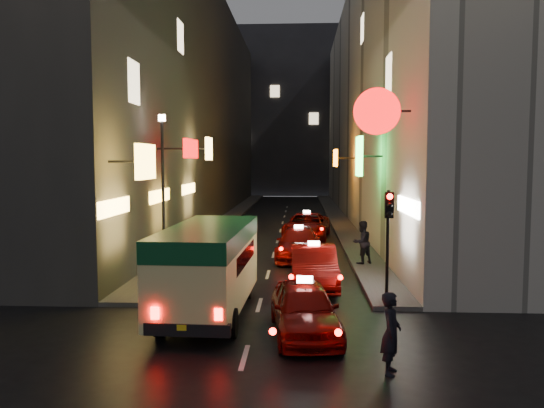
% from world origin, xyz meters
% --- Properties ---
extents(building_left, '(7.61, 52.00, 18.00)m').
position_xyz_m(building_left, '(-8.00, 33.99, 9.00)').
color(building_left, '#393734').
rests_on(building_left, ground).
extents(building_right, '(7.93, 52.00, 18.00)m').
position_xyz_m(building_right, '(8.00, 33.99, 9.00)').
color(building_right, beige).
rests_on(building_right, ground).
extents(building_far, '(30.00, 10.00, 22.00)m').
position_xyz_m(building_far, '(0.00, 66.00, 11.00)').
color(building_far, '#34353A').
rests_on(building_far, ground).
extents(sidewalk_left, '(1.50, 52.00, 0.15)m').
position_xyz_m(sidewalk_left, '(-4.25, 34.00, 0.07)').
color(sidewalk_left, '#4D4B48').
rests_on(sidewalk_left, ground).
extents(sidewalk_right, '(1.50, 52.00, 0.15)m').
position_xyz_m(sidewalk_right, '(4.25, 34.00, 0.07)').
color(sidewalk_right, '#4D4B48').
rests_on(sidewalk_right, ground).
extents(minibus, '(2.37, 6.22, 2.65)m').
position_xyz_m(minibus, '(-1.40, 7.33, 1.67)').
color(minibus, '#E4E38E').
rests_on(minibus, ground).
extents(taxi_near, '(2.64, 5.27, 1.78)m').
position_xyz_m(taxi_near, '(1.40, 5.69, 0.81)').
color(taxi_near, '#780906').
rests_on(taxi_near, ground).
extents(taxi_second, '(2.36, 5.52, 1.91)m').
position_xyz_m(taxi_second, '(1.78, 11.07, 0.87)').
color(taxi_second, '#780906').
rests_on(taxi_second, ground).
extents(taxi_third, '(2.34, 5.29, 1.83)m').
position_xyz_m(taxi_third, '(1.22, 16.56, 0.83)').
color(taxi_third, '#780906').
rests_on(taxi_third, ground).
extents(taxi_far, '(2.84, 5.69, 1.91)m').
position_xyz_m(taxi_far, '(1.68, 23.05, 0.87)').
color(taxi_far, '#780906').
rests_on(taxi_far, ground).
extents(pedestrian_crossing, '(0.58, 0.75, 2.01)m').
position_xyz_m(pedestrian_crossing, '(3.22, 3.25, 1.00)').
color(pedestrian_crossing, black).
rests_on(pedestrian_crossing, ground).
extents(pedestrian_sidewalk, '(0.92, 0.82, 2.08)m').
position_xyz_m(pedestrian_sidewalk, '(3.94, 14.79, 1.19)').
color(pedestrian_sidewalk, black).
rests_on(pedestrian_sidewalk, sidewalk_right).
extents(traffic_light, '(0.26, 0.43, 3.50)m').
position_xyz_m(traffic_light, '(4.00, 8.47, 2.69)').
color(traffic_light, black).
rests_on(traffic_light, sidewalk_right).
extents(lamp_post, '(0.28, 0.28, 6.22)m').
position_xyz_m(lamp_post, '(-4.20, 13.00, 3.72)').
color(lamp_post, black).
rests_on(lamp_post, sidewalk_left).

